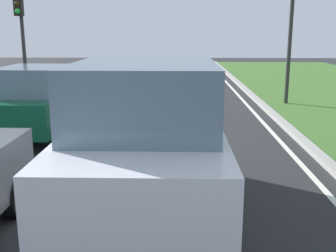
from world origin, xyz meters
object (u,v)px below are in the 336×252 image
(car_hatchback_far, at_px, (38,101))
(traffic_light_overhead_left, at_px, (21,23))
(traffic_light_near_right, at_px, (293,3))
(car_suv_ahead, at_px, (148,143))

(car_hatchback_far, xyz_separation_m, traffic_light_overhead_left, (-2.50, 5.84, 2.03))
(traffic_light_near_right, bearing_deg, car_suv_ahead, -114.86)
(car_suv_ahead, height_order, traffic_light_overhead_left, traffic_light_overhead_left)
(car_hatchback_far, bearing_deg, car_suv_ahead, -55.48)
(car_suv_ahead, height_order, car_hatchback_far, car_suv_ahead)
(car_suv_ahead, xyz_separation_m, car_hatchback_far, (-3.17, 4.85, -0.28))
(car_hatchback_far, bearing_deg, traffic_light_overhead_left, 114.55)
(car_suv_ahead, bearing_deg, traffic_light_near_right, 65.25)
(car_hatchback_far, height_order, traffic_light_overhead_left, traffic_light_overhead_left)
(traffic_light_overhead_left, bearing_deg, traffic_light_near_right, -7.76)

